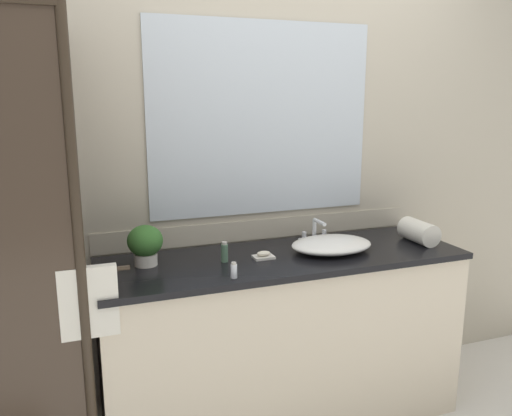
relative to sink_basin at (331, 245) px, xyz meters
The scene contains 9 objects.
wall_back_with_mirror 0.57m from the sink_basin, 124.39° to the left, with size 4.40×0.06×2.60m.
vanity_cabinet 0.54m from the sink_basin, behind, with size 1.80×0.58×0.90m.
sink_basin is the anchor object (origin of this frame).
faucet 0.18m from the sink_basin, 90.00° to the left, with size 0.17×0.14×0.13m.
potted_plant 0.92m from the sink_basin, behind, with size 0.16×0.16×0.19m.
soap_dish 0.36m from the sink_basin, behind, with size 0.10×0.07×0.04m.
amenity_bottle_conditioner 0.55m from the sink_basin, behind, with size 0.03×0.03×0.10m.
amenity_bottle_body_wash 0.61m from the sink_basin, 161.02° to the right, with size 0.03×0.03×0.07m.
rolled_towel_near_edge 0.51m from the sink_basin, ahead, with size 0.12×0.12×0.22m, color silver.
Camera 1 is at (-0.96, -2.21, 1.67)m, focal length 35.83 mm.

